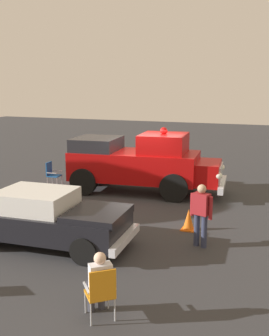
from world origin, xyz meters
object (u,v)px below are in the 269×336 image
object	(u,v)px
lawn_chair_near_truck	(101,290)
spectator_seated	(99,281)
vintage_fire_truck	(140,162)
traffic_cone	(189,220)
classic_hot_rod	(48,218)
spectator_standing	(201,211)
lawn_chair_spare	(52,172)

from	to	relation	value
lawn_chair_near_truck	spectator_seated	xyz separation A→B (m)	(-0.09, 0.10, 0.11)
vintage_fire_truck	traffic_cone	distance (m)	4.59
classic_hot_rod	lawn_chair_near_truck	size ratio (longest dim) A/B	4.37
spectator_standing	lawn_chair_near_truck	bearing A→B (deg)	-102.95
classic_hot_rod	spectator_seated	size ratio (longest dim) A/B	3.46
classic_hot_rod	lawn_chair_spare	distance (m)	6.41
lawn_chair_spare	spectator_seated	bearing A→B (deg)	-52.96
lawn_chair_near_truck	spectator_seated	size ratio (longest dim) A/B	0.79
vintage_fire_truck	classic_hot_rod	distance (m)	5.97
vintage_fire_truck	lawn_chair_spare	bearing A→B (deg)	-172.71
vintage_fire_truck	traffic_cone	bearing A→B (deg)	-51.50
spectator_standing	traffic_cone	xyz separation A→B (m)	(-0.58, 1.11, -0.66)
vintage_fire_truck	lawn_chair_near_truck	size ratio (longest dim) A/B	6.02
vintage_fire_truck	lawn_chair_spare	size ratio (longest dim) A/B	6.02
vintage_fire_truck	spectator_standing	distance (m)	5.74
lawn_chair_near_truck	spectator_seated	world-z (taller)	spectator_seated
spectator_seated	traffic_cone	bearing A→B (deg)	85.07
lawn_chair_near_truck	spectator_standing	xyz separation A→B (m)	(0.93, 4.03, 0.37)
vintage_fire_truck	lawn_chair_near_truck	xyz separation A→B (m)	(2.45, -8.66, -0.61)
traffic_cone	spectator_seated	bearing A→B (deg)	-94.93
lawn_chair_near_truck	spectator_seated	distance (m)	0.17
classic_hot_rod	spectator_seated	world-z (taller)	classic_hot_rod
lawn_chair_near_truck	spectator_standing	size ratio (longest dim) A/B	0.61
lawn_chair_near_truck	spectator_standing	distance (m)	4.16
vintage_fire_truck	spectator_standing	world-z (taller)	vintage_fire_truck
lawn_chair_near_truck	traffic_cone	xyz separation A→B (m)	(0.35, 5.14, -0.28)
spectator_standing	traffic_cone	distance (m)	1.41
vintage_fire_truck	classic_hot_rod	size ratio (longest dim) A/B	1.38
spectator_standing	lawn_chair_spare	bearing A→B (deg)	149.74
vintage_fire_truck	lawn_chair_spare	xyz separation A→B (m)	(-3.73, -0.48, -0.61)
vintage_fire_truck	spectator_seated	size ratio (longest dim) A/B	4.76
vintage_fire_truck	classic_hot_rod	bearing A→B (deg)	-93.75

